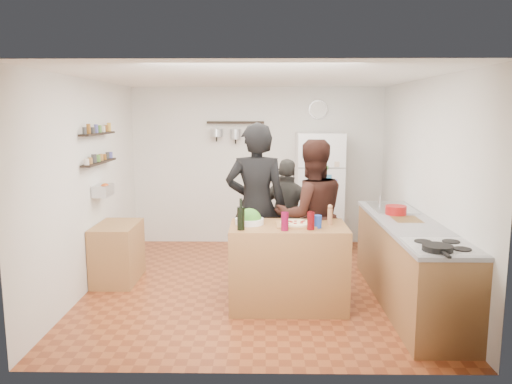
{
  "coord_description": "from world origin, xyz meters",
  "views": [
    {
      "loc": [
        0.09,
        -5.88,
        2.11
      ],
      "look_at": [
        0.0,
        0.1,
        1.15
      ],
      "focal_mm": 35.0,
      "sensor_mm": 36.0,
      "label": 1
    }
  ],
  "objects_px": {
    "wine_bottle": "(241,219)",
    "skillet": "(437,248)",
    "person_left": "(256,207)",
    "person_center": "(311,216)",
    "side_table": "(118,253)",
    "red_bowl": "(396,210)",
    "counter_run": "(409,264)",
    "fridge": "(319,191)",
    "salad_bowl": "(249,221)",
    "salt_canister": "(318,222)",
    "pepper_mill": "(330,217)",
    "wall_clock": "(318,110)",
    "person_back": "(288,218)",
    "prep_island": "(288,266)"
  },
  "relations": [
    {
      "from": "wine_bottle",
      "to": "skillet",
      "type": "relative_size",
      "value": 0.91
    },
    {
      "from": "person_left",
      "to": "person_center",
      "type": "xyz_separation_m",
      "value": [
        0.65,
        -0.05,
        -0.1
      ]
    },
    {
      "from": "person_left",
      "to": "side_table",
      "type": "xyz_separation_m",
      "value": [
        -1.74,
        0.23,
        -0.63
      ]
    },
    {
      "from": "wine_bottle",
      "to": "person_left",
      "type": "bearing_deg",
      "value": 79.64
    },
    {
      "from": "red_bowl",
      "to": "side_table",
      "type": "bearing_deg",
      "value": 175.65
    },
    {
      "from": "counter_run",
      "to": "person_left",
      "type": "bearing_deg",
      "value": 164.4
    },
    {
      "from": "wine_bottle",
      "to": "fridge",
      "type": "relative_size",
      "value": 0.13
    },
    {
      "from": "salad_bowl",
      "to": "salt_canister",
      "type": "xyz_separation_m",
      "value": [
        0.72,
        -0.17,
        0.04
      ]
    },
    {
      "from": "salt_canister",
      "to": "fridge",
      "type": "xyz_separation_m",
      "value": [
        0.29,
        2.52,
        -0.08
      ]
    },
    {
      "from": "pepper_mill",
      "to": "salt_canister",
      "type": "bearing_deg",
      "value": -131.42
    },
    {
      "from": "skillet",
      "to": "side_table",
      "type": "height_order",
      "value": "skillet"
    },
    {
      "from": "red_bowl",
      "to": "wall_clock",
      "type": "height_order",
      "value": "wall_clock"
    },
    {
      "from": "person_back",
      "to": "skillet",
      "type": "bearing_deg",
      "value": 133.18
    },
    {
      "from": "pepper_mill",
      "to": "person_left",
      "type": "xyz_separation_m",
      "value": [
        -0.8,
        0.53,
        0.0
      ]
    },
    {
      "from": "skillet",
      "to": "pepper_mill",
      "type": "bearing_deg",
      "value": 126.55
    },
    {
      "from": "wine_bottle",
      "to": "pepper_mill",
      "type": "relative_size",
      "value": 1.39
    },
    {
      "from": "red_bowl",
      "to": "salad_bowl",
      "type": "bearing_deg",
      "value": -163.79
    },
    {
      "from": "skillet",
      "to": "salad_bowl",
      "type": "bearing_deg",
      "value": 147.28
    },
    {
      "from": "wine_bottle",
      "to": "pepper_mill",
      "type": "distance_m",
      "value": 0.99
    },
    {
      "from": "person_back",
      "to": "red_bowl",
      "type": "relative_size",
      "value": 6.23
    },
    {
      "from": "salad_bowl",
      "to": "person_center",
      "type": "height_order",
      "value": "person_center"
    },
    {
      "from": "wall_clock",
      "to": "pepper_mill",
      "type": "bearing_deg",
      "value": -93.02
    },
    {
      "from": "salt_canister",
      "to": "person_center",
      "type": "relative_size",
      "value": 0.07
    },
    {
      "from": "counter_run",
      "to": "wall_clock",
      "type": "xyz_separation_m",
      "value": [
        -0.75,
        2.63,
        1.7
      ]
    },
    {
      "from": "person_back",
      "to": "red_bowl",
      "type": "height_order",
      "value": "person_back"
    },
    {
      "from": "counter_run",
      "to": "pepper_mill",
      "type": "bearing_deg",
      "value": -176.62
    },
    {
      "from": "wine_bottle",
      "to": "fridge",
      "type": "xyz_separation_m",
      "value": [
        1.09,
        2.62,
        -0.13
      ]
    },
    {
      "from": "prep_island",
      "to": "wall_clock",
      "type": "xyz_separation_m",
      "value": [
        0.59,
        2.73,
        1.69
      ]
    },
    {
      "from": "salt_canister",
      "to": "wine_bottle",
      "type": "bearing_deg",
      "value": -172.87
    },
    {
      "from": "person_center",
      "to": "red_bowl",
      "type": "xyz_separation_m",
      "value": [
        1.0,
        0.02,
        0.07
      ]
    },
    {
      "from": "person_back",
      "to": "skillet",
      "type": "distance_m",
      "value": 2.4
    },
    {
      "from": "skillet",
      "to": "wall_clock",
      "type": "bearing_deg",
      "value": 99.83
    },
    {
      "from": "counter_run",
      "to": "person_back",
      "type": "bearing_deg",
      "value": 143.65
    },
    {
      "from": "wine_bottle",
      "to": "salt_canister",
      "type": "relative_size",
      "value": 1.78
    },
    {
      "from": "skillet",
      "to": "wine_bottle",
      "type": "bearing_deg",
      "value": 155.39
    },
    {
      "from": "pepper_mill",
      "to": "fridge",
      "type": "xyz_separation_m",
      "value": [
        0.14,
        2.35,
        -0.1
      ]
    },
    {
      "from": "person_center",
      "to": "red_bowl",
      "type": "height_order",
      "value": "person_center"
    },
    {
      "from": "fridge",
      "to": "red_bowl",
      "type": "bearing_deg",
      "value": -69.33
    },
    {
      "from": "skillet",
      "to": "side_table",
      "type": "xyz_separation_m",
      "value": [
        -3.34,
        1.82,
        -0.58
      ]
    },
    {
      "from": "person_center",
      "to": "wall_clock",
      "type": "distance_m",
      "value": 2.55
    },
    {
      "from": "wine_bottle",
      "to": "counter_run",
      "type": "distance_m",
      "value": 1.96
    },
    {
      "from": "salt_canister",
      "to": "person_left",
      "type": "distance_m",
      "value": 0.96
    },
    {
      "from": "salad_bowl",
      "to": "wall_clock",
      "type": "relative_size",
      "value": 1.04
    },
    {
      "from": "pepper_mill",
      "to": "side_table",
      "type": "xyz_separation_m",
      "value": [
        -2.55,
        0.76,
        -0.63
      ]
    },
    {
      "from": "salad_bowl",
      "to": "wall_clock",
      "type": "distance_m",
      "value": 3.11
    },
    {
      "from": "pepper_mill",
      "to": "person_center",
      "type": "distance_m",
      "value": 0.51
    },
    {
      "from": "person_left",
      "to": "fridge",
      "type": "bearing_deg",
      "value": -116.31
    },
    {
      "from": "wine_bottle",
      "to": "counter_run",
      "type": "relative_size",
      "value": 0.09
    },
    {
      "from": "prep_island",
      "to": "pepper_mill",
      "type": "distance_m",
      "value": 0.71
    },
    {
      "from": "salad_bowl",
      "to": "pepper_mill",
      "type": "height_order",
      "value": "pepper_mill"
    }
  ]
}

